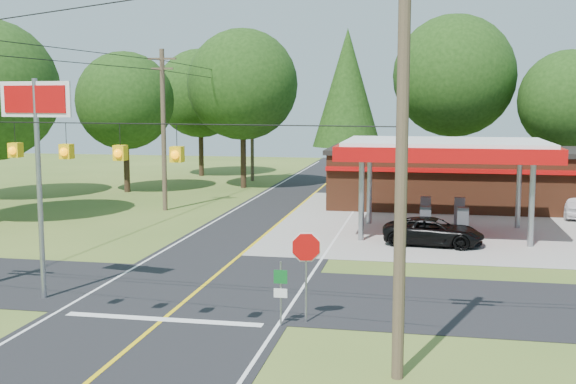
% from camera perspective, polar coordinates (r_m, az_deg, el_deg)
% --- Properties ---
extents(ground, '(120.00, 120.00, 0.00)m').
position_cam_1_polar(ground, '(26.80, -7.12, -7.75)').
color(ground, '#415E21').
rests_on(ground, ground).
extents(main_highway, '(8.00, 120.00, 0.02)m').
position_cam_1_polar(main_highway, '(26.80, -7.12, -7.73)').
color(main_highway, black).
rests_on(main_highway, ground).
extents(cross_road, '(70.00, 7.00, 0.02)m').
position_cam_1_polar(cross_road, '(26.80, -7.12, -7.72)').
color(cross_road, black).
rests_on(cross_road, ground).
extents(lane_center_yellow, '(0.15, 110.00, 0.00)m').
position_cam_1_polar(lane_center_yellow, '(26.79, -7.12, -7.69)').
color(lane_center_yellow, yellow).
rests_on(lane_center_yellow, main_highway).
extents(gas_canopy, '(10.60, 7.40, 4.88)m').
position_cam_1_polar(gas_canopy, '(37.69, 12.29, 3.11)').
color(gas_canopy, gray).
rests_on(gas_canopy, ground).
extents(convenience_store, '(16.40, 7.55, 3.80)m').
position_cam_1_polar(convenience_store, '(47.87, 13.14, 1.13)').
color(convenience_store, brown).
rests_on(convenience_store, ground).
extents(utility_pole_near_right, '(1.80, 0.30, 11.50)m').
position_cam_1_polar(utility_pole_near_right, '(17.62, 9.00, 4.00)').
color(utility_pole_near_right, '#473828').
rests_on(utility_pole_near_right, ground).
extents(utility_pole_far_left, '(1.80, 0.30, 10.00)m').
position_cam_1_polar(utility_pole_far_left, '(45.55, -9.82, 5.06)').
color(utility_pole_far_left, '#473828').
rests_on(utility_pole_far_left, ground).
extents(utility_pole_north, '(0.30, 0.30, 9.50)m').
position_cam_1_polar(utility_pole_north, '(61.38, -2.85, 5.31)').
color(utility_pole_north, '#473828').
rests_on(utility_pole_north, ground).
extents(overhead_beacons, '(17.04, 2.04, 1.03)m').
position_cam_1_polar(overhead_beacons, '(20.70, -15.21, 5.03)').
color(overhead_beacons, black).
rests_on(overhead_beacons, ground).
extents(treeline_backdrop, '(70.27, 51.59, 13.30)m').
position_cam_1_polar(treeline_backdrop, '(49.13, 2.43, 7.99)').
color(treeline_backdrop, '#332316').
rests_on(treeline_backdrop, ground).
extents(suv_car, '(5.19, 5.19, 1.31)m').
position_cam_1_polar(suv_car, '(35.15, 11.42, -3.11)').
color(suv_car, black).
rests_on(suv_car, ground).
extents(big_stop_sign, '(2.82, 0.53, 7.65)m').
position_cam_1_polar(big_stop_sign, '(26.12, -19.24, 4.36)').
color(big_stop_sign, gray).
rests_on(big_stop_sign, ground).
extents(octagonal_stop_sign, '(0.99, 0.21, 2.92)m').
position_cam_1_polar(octagonal_stop_sign, '(22.37, 1.43, -4.91)').
color(octagonal_stop_sign, gray).
rests_on(octagonal_stop_sign, ground).
extents(route_sign_post, '(0.42, 0.09, 2.05)m').
position_cam_1_polar(route_sign_post, '(22.25, -0.59, -7.61)').
color(route_sign_post, gray).
rests_on(route_sign_post, ground).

